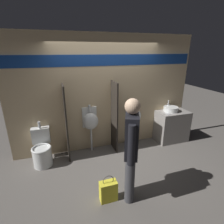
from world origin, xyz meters
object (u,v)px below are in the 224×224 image
urinal_far (134,116)px  urinal_near_counter (91,121)px  cell_phone (168,114)px  toilet (42,151)px  shopping_bag (108,191)px  person_in_vest (131,147)px  sink_basin (171,109)px

urinal_far → urinal_near_counter: bearing=180.0°
cell_phone → urinal_far: (-0.82, 0.24, -0.05)m
toilet → shopping_bag: toilet is taller
person_in_vest → sink_basin: bearing=-26.3°
urinal_near_counter → person_in_vest: size_ratio=0.67×
toilet → shopping_bag: size_ratio=1.88×
sink_basin → shopping_bag: 2.73m
toilet → person_in_vest: size_ratio=0.53×
sink_basin → person_in_vest: bearing=-140.0°
shopping_bag → urinal_near_counter: bearing=88.1°
urinal_far → person_in_vest: 1.81m
sink_basin → urinal_near_counter: bearing=177.7°
urinal_far → shopping_bag: bearing=-126.3°
cell_phone → shopping_bag: bearing=-145.9°
urinal_near_counter → shopping_bag: 1.68m
cell_phone → person_in_vest: (-1.63, -1.38, 0.12)m
person_in_vest → shopping_bag: 0.84m
sink_basin → shopping_bag: size_ratio=0.78×
urinal_near_counter → shopping_bag: size_ratio=2.40×
person_in_vest → urinal_near_counter: bearing=34.1°
urinal_near_counter → shopping_bag: (-0.05, -1.57, -0.59)m
cell_phone → person_in_vest: 2.13m
toilet → sink_basin: bearing=1.8°
cell_phone → shopping_bag: cell_phone is taller
sink_basin → cell_phone: (-0.20, -0.15, -0.06)m
urinal_near_counter → person_in_vest: 1.65m
person_in_vest → cell_phone: bearing=-26.1°
sink_basin → urinal_near_counter: (-2.12, 0.08, -0.11)m
sink_basin → toilet: bearing=-178.2°
urinal_far → toilet: urinal_far is taller
urinal_near_counter → urinal_far: same height
cell_phone → toilet: bearing=179.0°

